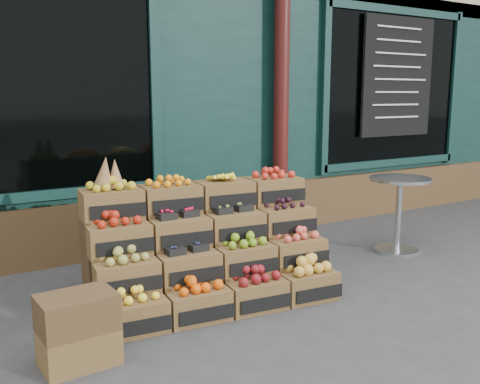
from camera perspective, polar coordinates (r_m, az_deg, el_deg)
ground at (r=4.38m, az=7.21°, el=-12.20°), size 60.00×60.00×0.00m
shop_facade at (r=8.66m, az=-14.80°, el=14.88°), size 12.00×6.24×4.80m
crate_display at (r=4.47m, az=-3.58°, el=-6.61°), size 2.01×1.14×1.21m
spare_crates at (r=3.58m, az=-16.88°, el=-13.88°), size 0.48×0.34×0.46m
bistro_table at (r=5.93m, az=16.58°, el=-1.42°), size 0.64×0.64×0.81m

